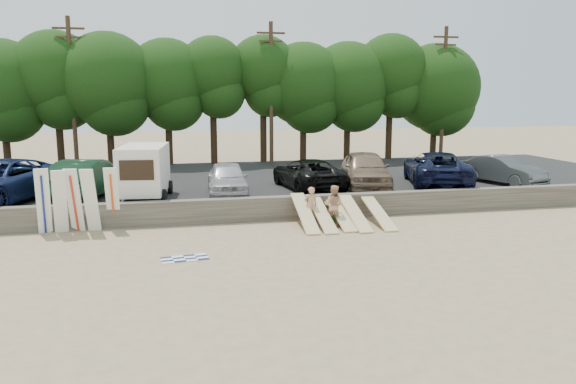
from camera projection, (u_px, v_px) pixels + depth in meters
name	position (u px, v px, depth m)	size (l,w,h in m)	color
ground	(300.00, 237.00, 20.90)	(120.00, 120.00, 0.00)	tan
seawall	(283.00, 208.00, 23.70)	(44.00, 0.50, 1.00)	#6B6356
parking_lot	(255.00, 184.00, 30.93)	(44.00, 14.50, 0.70)	#282828
treeline	(237.00, 81.00, 36.67)	(34.46, 6.61, 8.64)	#382616
utility_poles	(271.00, 91.00, 35.76)	(25.80, 0.26, 9.00)	#473321
box_trailer	(144.00, 169.00, 24.53)	(2.46, 3.87, 2.33)	white
car_1	(87.00, 178.00, 25.01)	(1.81, 5.19, 1.71)	#11311D
car_2	(227.00, 179.00, 25.45)	(1.76, 4.38, 1.49)	#B0AFB5
car_3	(308.00, 173.00, 27.35)	(2.39, 5.18, 1.44)	black
car_4	(365.00, 169.00, 27.56)	(2.11, 5.24, 1.78)	#7D654F
car_5	(436.00, 168.00, 28.46)	(2.77, 6.00, 1.67)	black
car_6	(504.00, 170.00, 28.67)	(1.52, 4.35, 1.43)	#484C4D
surfboard_upright_0	(43.00, 201.00, 21.07)	(0.50, 0.06, 2.60)	white
surfboard_upright_1	(60.00, 202.00, 21.10)	(0.50, 0.06, 2.60)	white
surfboard_upright_2	(74.00, 201.00, 21.28)	(0.50, 0.06, 2.60)	white
surfboard_upright_3	(91.00, 201.00, 21.33)	(0.50, 0.06, 2.60)	white
surfboard_upright_4	(112.00, 198.00, 21.76)	(0.50, 0.06, 2.60)	white
surfboard_low_0	(305.00, 213.00, 22.35)	(0.56, 3.00, 0.07)	#D1BA83
surfboard_low_1	(322.00, 214.00, 22.47)	(0.56, 3.00, 0.07)	#D1BA83
surfboard_low_2	(340.00, 214.00, 22.79)	(0.56, 3.00, 0.07)	#D1BA83
surfboard_low_3	(355.00, 213.00, 22.66)	(0.56, 3.00, 0.07)	#D1BA83
surfboard_low_4	(379.00, 213.00, 22.89)	(0.56, 3.00, 0.07)	#D1BA83
beachgoer_a	(311.00, 206.00, 22.82)	(0.56, 0.37, 1.55)	tan
beachgoer_b	(334.00, 205.00, 22.61)	(0.80, 0.63, 1.65)	tan
cooler	(338.00, 216.00, 23.66)	(0.38, 0.30, 0.32)	#279044
gear_bag	(344.00, 219.00, 23.35)	(0.30, 0.25, 0.22)	#D65019
beach_towel	(185.00, 258.00, 18.17)	(1.50, 1.50, 0.00)	white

